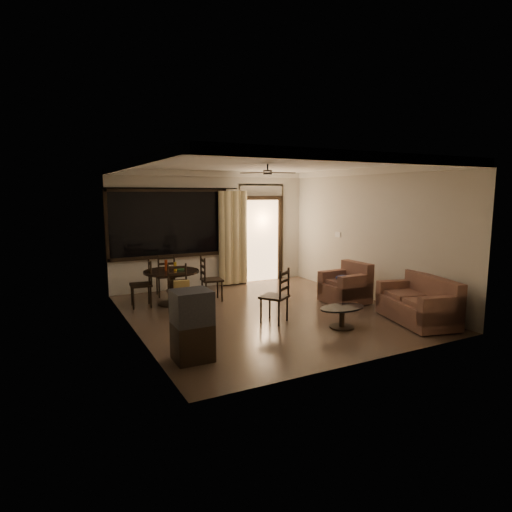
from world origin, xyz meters
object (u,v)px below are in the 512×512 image
dining_table (172,278)px  tv_cabinet (192,325)px  dining_chair_west (142,293)px  coffee_table (342,314)px  side_chair (275,306)px  armchair (347,287)px  sofa (420,304)px  dining_chair_north (166,283)px  dining_chair_south (180,299)px  dining_chair_east (211,288)px

dining_table → tv_cabinet: (-0.60, -3.03, -0.06)m
dining_chair_west → coffee_table: dining_chair_west is taller
tv_cabinet → dining_table: bearing=79.2°
dining_table → side_chair: size_ratio=1.16×
dining_table → tv_cabinet: 3.09m
armchair → dining_table: bearing=153.7°
sofa → side_chair: 2.57m
side_chair → dining_table: bearing=-92.5°
dining_chair_north → dining_chair_west: bearing=51.8°
dining_chair_south → sofa: bearing=-26.2°
dining_chair_south → side_chair: side_chair is taller
coffee_table → dining_chair_east: bearing=114.9°
dining_chair_west → dining_chair_east: bearing=88.9°
dining_chair_west → tv_cabinet: bearing=6.5°
dining_chair_east → side_chair: 1.99m
sofa → side_chair: bearing=167.1°
dining_table → dining_chair_south: 0.89m
dining_chair_south → coffee_table: dining_chair_south is taller
tv_cabinet → side_chair: 2.12m
armchair → dining_chair_north: bearing=142.9°
dining_chair_east → coffee_table: bearing=-148.4°
dining_chair_west → dining_chair_north: (0.68, 0.68, 0.00)m
sofa → dining_chair_north: bearing=145.1°
dining_chair_east → dining_chair_south: (-0.93, -0.75, 0.02)m
dining_chair_west → sofa: (4.14, -3.32, 0.04)m
dining_chair_north → sofa: 5.29m
dining_table → dining_chair_east: dining_chair_east is taller
dining_table → dining_chair_west: bearing=170.7°
dining_chair_east → tv_cabinet: 3.27m
dining_chair_north → tv_cabinet: bearing=86.4°
dining_chair_north → side_chair: side_chair is taller
dining_chair_north → side_chair: bearing=119.3°
dining_table → dining_chair_east: 0.88m
tv_cabinet → coffee_table: tv_cabinet is taller
dining_table → dining_chair_north: (0.09, 0.78, -0.27)m
side_chair → coffee_table: bearing=102.0°
dining_chair_east → tv_cabinet: tv_cabinet is taller
dining_chair_east → coffee_table: dining_chair_east is taller
dining_chair_west → sofa: bearing=58.0°
dining_table → dining_chair_south: bearing=-96.8°
tv_cabinet → coffee_table: size_ratio=1.17×
dining_chair_south → armchair: size_ratio=1.15×
dining_table → coffee_table: size_ratio=1.35×
sofa → tv_cabinet: bearing=-168.4°
dining_chair_east → sofa: (2.72, -3.12, 0.04)m
dining_chair_south → tv_cabinet: 2.24m
dining_chair_north → sofa: dining_chair_north is taller
dining_table → side_chair: 2.42m
side_chair → dining_chair_south: bearing=-75.4°
dining_chair_west → sofa: 5.31m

